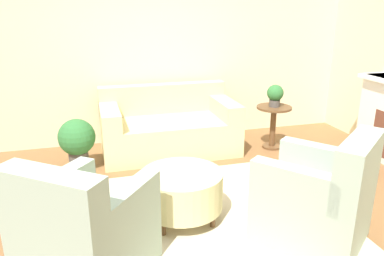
# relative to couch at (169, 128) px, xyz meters

# --- Properties ---
(ground_plane) EXTENTS (16.00, 16.00, 0.00)m
(ground_plane) POSITION_rel_couch_xyz_m (-0.18, -1.88, -0.33)
(ground_plane) COLOR brown
(wall_back) EXTENTS (8.88, 0.12, 2.80)m
(wall_back) POSITION_rel_couch_xyz_m (-0.18, 0.62, 1.07)
(wall_back) COLOR beige
(wall_back) RESTS_ON ground_plane
(rug) EXTENTS (2.82, 2.30, 0.01)m
(rug) POSITION_rel_couch_xyz_m (-0.18, -1.88, -0.32)
(rug) COLOR beige
(rug) RESTS_ON ground_plane
(couch) EXTENTS (1.82, 0.98, 0.88)m
(couch) POSITION_rel_couch_xyz_m (0.00, 0.00, 0.00)
(couch) COLOR beige
(couch) RESTS_ON ground_plane
(armchair_left) EXTENTS (1.10, 1.12, 0.98)m
(armchair_left) POSITION_rel_couch_xyz_m (-1.14, -2.43, 0.06)
(armchair_left) COLOR #9EB29E
(armchair_left) RESTS_ON rug
(armchair_right) EXTENTS (1.10, 1.12, 0.98)m
(armchair_right) POSITION_rel_couch_xyz_m (0.77, -2.43, 0.06)
(armchair_right) COLOR #9EB29E
(armchair_right) RESTS_ON rug
(ottoman_table) EXTENTS (0.77, 0.77, 0.47)m
(ottoman_table) POSITION_rel_couch_xyz_m (-0.26, -1.78, -0.03)
(ottoman_table) COLOR beige
(ottoman_table) RESTS_ON rug
(side_table) EXTENTS (0.48, 0.48, 0.61)m
(side_table) POSITION_rel_couch_xyz_m (1.45, -0.29, 0.08)
(side_table) COLOR brown
(side_table) RESTS_ON ground_plane
(potted_plant_on_side_table) EXTENTS (0.23, 0.23, 0.31)m
(potted_plant_on_side_table) POSITION_rel_couch_xyz_m (1.45, -0.29, 0.45)
(potted_plant_on_side_table) COLOR #4C4742
(potted_plant_on_side_table) RESTS_ON side_table
(potted_plant_floor) EXTENTS (0.45, 0.45, 0.65)m
(potted_plant_floor) POSITION_rel_couch_xyz_m (-1.21, -0.33, 0.06)
(potted_plant_floor) COLOR #4C4742
(potted_plant_floor) RESTS_ON ground_plane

